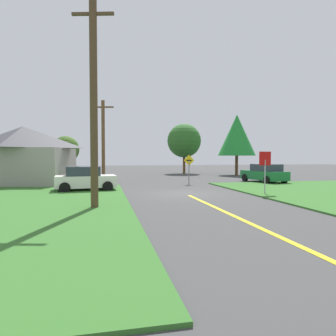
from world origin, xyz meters
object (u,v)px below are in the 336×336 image
car_on_crossroad (264,173)px  direction_sign (189,166)px  utility_pole_near (94,102)px  pine_tree_center (237,135)px  stop_sign (265,164)px  barn (23,155)px  oak_tree_left (184,141)px  parked_car_near_building (85,179)px  oak_tree_right (66,149)px  utility_pole_mid (103,141)px

car_on_crossroad → direction_sign: (-6.87, -0.06, 0.70)m
utility_pole_near → pine_tree_center: bearing=51.8°
stop_sign → barn: barn is taller
car_on_crossroad → barn: 20.36m
oak_tree_left → pine_tree_center: 7.42m
oak_tree_left → utility_pole_near: bearing=-113.0°
pine_tree_center → barn: 23.52m
parked_car_near_building → car_on_crossroad: 15.31m
barn → direction_sign: bearing=-10.9°
pine_tree_center → oak_tree_left: bearing=134.2°
oak_tree_right → stop_sign: bearing=-59.0°
utility_pole_near → utility_pole_mid: (0.34, 12.78, -0.99)m
stop_sign → parked_car_near_building: bearing=-31.0°
oak_tree_right → barn: (-1.70, -13.25, -0.80)m
utility_pole_near → oak_tree_right: utility_pole_near is taller
oak_tree_right → barn: oak_tree_right is taller
direction_sign → stop_sign: bearing=-72.0°
car_on_crossroad → barn: bearing=72.9°
utility_pole_mid → oak_tree_left: size_ratio=1.05×
utility_pole_mid → oak_tree_right: utility_pole_mid is taller
parked_car_near_building → utility_pole_near: utility_pole_near is taller
parked_car_near_building → oak_tree_left: 22.35m
direction_sign → oak_tree_right: (-11.58, 15.81, 1.67)m
utility_pole_near → barn: (-6.03, 13.03, -2.26)m
utility_pole_mid → stop_sign: bearing=-46.7°
car_on_crossroad → utility_pole_near: (-14.12, -10.53, 3.82)m
stop_sign → utility_pole_near: (-9.73, -2.83, 2.80)m
car_on_crossroad → stop_sign: bearing=140.3°
utility_pole_near → oak_tree_right: 26.68m
barn → oak_tree_right: bearing=82.7°
car_on_crossroad → parked_car_near_building: bearing=92.6°
direction_sign → car_on_crossroad: bearing=0.5°
stop_sign → barn: (-15.77, 10.20, 0.54)m
car_on_crossroad → pine_tree_center: 10.97m
barn → oak_tree_left: bearing=37.0°
car_on_crossroad → barn: size_ratio=0.58×
utility_pole_mid → oak_tree_left: bearing=50.8°
oak_tree_left → oak_tree_right: oak_tree_left is taller
stop_sign → car_on_crossroad: bearing=-128.3°
stop_sign → oak_tree_left: 23.17m
oak_tree_left → car_on_crossroad: bearing=-78.3°
stop_sign → oak_tree_right: size_ratio=0.53×
stop_sign → pine_tree_center: pine_tree_center is taller
utility_pole_mid → direction_sign: size_ratio=2.90×
car_on_crossroad → utility_pole_mid: bearing=70.7°
utility_pole_mid → utility_pole_near: bearing=-91.5°
car_on_crossroad → utility_pole_near: utility_pole_near is taller
stop_sign → parked_car_near_building: size_ratio=0.64×
barn → pine_tree_center: bearing=18.7°
car_on_crossroad → utility_pole_near: bearing=116.7°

